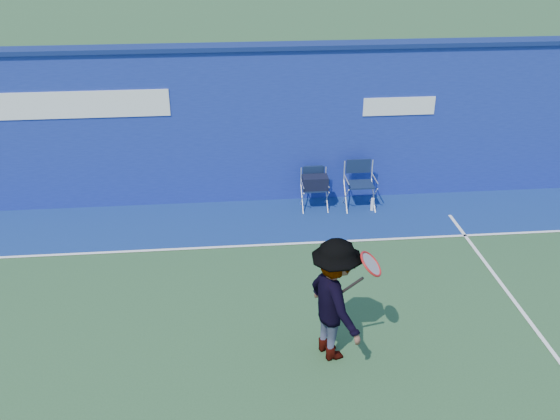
{
  "coord_description": "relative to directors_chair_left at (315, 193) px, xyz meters",
  "views": [
    {
      "loc": [
        0.3,
        -5.77,
        5.31
      ],
      "look_at": [
        1.08,
        2.6,
        1.0
      ],
      "focal_mm": 38.0,
      "sensor_mm": 36.0,
      "label": 1
    }
  ],
  "objects": [
    {
      "name": "water_bottle",
      "position": [
        1.12,
        -0.19,
        -0.22
      ],
      "size": [
        0.07,
        0.07,
        0.26
      ],
      "primitive_type": "cylinder",
      "color": "white",
      "rests_on": "ground"
    },
    {
      "name": "stadium_wall",
      "position": [
        -1.94,
        0.66,
        1.2
      ],
      "size": [
        24.0,
        0.5,
        3.08
      ],
      "color": "navy",
      "rests_on": "ground"
    },
    {
      "name": "out_of_bounds_strip",
      "position": [
        -1.94,
        -0.44,
        -0.35
      ],
      "size": [
        24.0,
        1.8,
        0.01
      ],
      "primitive_type": "cube",
      "color": "navy",
      "rests_on": "ground"
    },
    {
      "name": "ground",
      "position": [
        -1.94,
        -4.54,
        -0.35
      ],
      "size": [
        80.0,
        80.0,
        0.0
      ],
      "primitive_type": "plane",
      "color": "#294E2B",
      "rests_on": "ground"
    },
    {
      "name": "directors_chair_left",
      "position": [
        0.0,
        0.0,
        0.0
      ],
      "size": [
        0.49,
        0.45,
        0.82
      ],
      "color": "silver",
      "rests_on": "ground"
    },
    {
      "name": "directors_chair_right",
      "position": [
        0.89,
        -0.03,
        -0.06
      ],
      "size": [
        0.56,
        0.5,
        0.93
      ],
      "color": "silver",
      "rests_on": "ground"
    },
    {
      "name": "tennis_player",
      "position": [
        -0.37,
        -4.24,
        0.51
      ],
      "size": [
        1.08,
        1.26,
        1.72
      ],
      "color": "#EA4738",
      "rests_on": "ground"
    },
    {
      "name": "court_lines",
      "position": [
        -1.94,
        -3.94,
        -0.34
      ],
      "size": [
        24.0,
        12.0,
        0.01
      ],
      "color": "white",
      "rests_on": "out_of_bounds_strip"
    }
  ]
}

